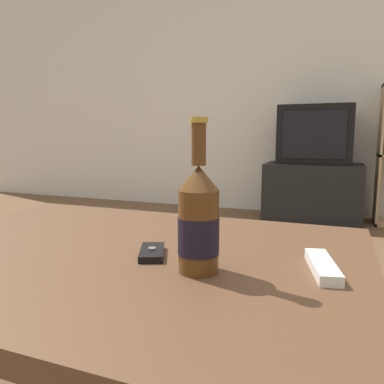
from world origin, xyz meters
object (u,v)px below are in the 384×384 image
television (315,135)px  cell_phone (152,252)px  tv_stand (312,192)px  beer_bottle (199,221)px  remote_control (322,266)px

television → cell_phone: bearing=-93.3°
tv_stand → television: television is taller
cell_phone → beer_bottle: bearing=-46.6°
beer_bottle → cell_phone: (-0.12, 0.05, -0.09)m
beer_bottle → tv_stand: bearing=89.3°
tv_stand → remote_control: (0.18, -2.70, 0.25)m
beer_bottle → remote_control: bearing=21.3°
beer_bottle → cell_phone: bearing=157.1°
cell_phone → tv_stand: bearing=63.0°
tv_stand → cell_phone: cell_phone is taller
tv_stand → beer_bottle: (-0.04, -2.78, 0.34)m
television → beer_bottle: size_ratio=2.16×
beer_bottle → cell_phone: size_ratio=2.41×
television → cell_phone: 2.74m
tv_stand → television: (0.00, -0.00, 0.50)m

